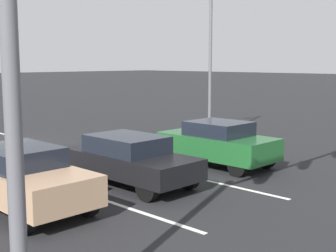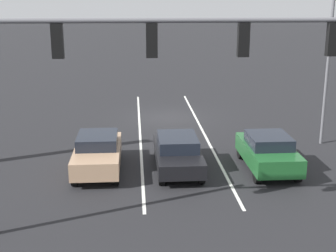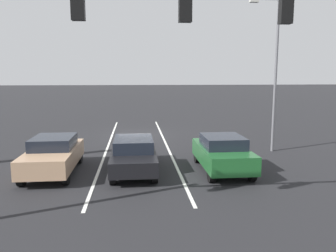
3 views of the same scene
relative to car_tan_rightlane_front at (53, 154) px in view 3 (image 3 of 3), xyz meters
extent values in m
plane|color=black|center=(-3.49, -8.64, -0.79)|extent=(240.00, 240.00, 0.00)
cube|color=silver|center=(-5.18, -5.20, -0.78)|extent=(0.12, 18.88, 0.01)
cube|color=silver|center=(-1.81, -5.20, -0.78)|extent=(0.12, 18.88, 0.01)
cube|color=tan|center=(0.00, 0.04, -0.10)|extent=(1.84, 4.22, 0.70)
cube|color=black|center=(0.00, -0.14, 0.48)|extent=(1.62, 2.01, 0.47)
cube|color=red|center=(-0.64, -2.03, 0.07)|extent=(0.24, 0.06, 0.12)
cube|color=red|center=(0.64, -2.03, 0.07)|extent=(0.24, 0.06, 0.12)
cylinder|color=black|center=(-0.79, 1.57, -0.45)|extent=(0.22, 0.67, 0.67)
cylinder|color=black|center=(0.79, 1.57, -0.45)|extent=(0.22, 0.67, 0.67)
cylinder|color=black|center=(-0.79, -1.49, -0.45)|extent=(0.22, 0.67, 0.67)
cylinder|color=black|center=(0.79, -1.49, -0.45)|extent=(0.22, 0.67, 0.67)
cube|color=#1E5928|center=(-7.02, 0.40, -0.10)|extent=(1.85, 4.01, 0.72)
cube|color=black|center=(-7.02, 0.45, 0.49)|extent=(1.63, 1.92, 0.47)
cube|color=red|center=(-7.67, -1.56, 0.08)|extent=(0.24, 0.06, 0.12)
cube|color=red|center=(-6.37, -1.56, 0.08)|extent=(0.24, 0.06, 0.12)
cylinder|color=black|center=(-7.81, 1.83, -0.46)|extent=(0.22, 0.65, 0.65)
cylinder|color=black|center=(-6.22, 1.83, -0.46)|extent=(0.22, 0.65, 0.65)
cylinder|color=black|center=(-7.81, -1.03, -0.46)|extent=(0.22, 0.65, 0.65)
cylinder|color=black|center=(-6.22, -1.03, -0.46)|extent=(0.22, 0.65, 0.65)
cube|color=black|center=(-3.30, 0.10, -0.15)|extent=(1.81, 4.40, 0.58)
cube|color=black|center=(-3.30, 0.03, 0.38)|extent=(1.59, 2.18, 0.49)
cube|color=red|center=(-3.93, -2.06, -0.01)|extent=(0.24, 0.06, 0.12)
cube|color=red|center=(-2.66, -2.06, -0.01)|extent=(0.24, 0.06, 0.12)
cylinder|color=black|center=(-4.07, 1.71, -0.45)|extent=(0.22, 0.69, 0.69)
cylinder|color=black|center=(-2.52, 1.71, -0.45)|extent=(0.22, 0.69, 0.69)
cylinder|color=black|center=(-4.07, -1.50, -0.45)|extent=(0.22, 0.69, 0.69)
cylinder|color=black|center=(-2.52, -1.50, -0.45)|extent=(0.22, 0.69, 0.69)
cube|color=black|center=(-7.25, 5.24, 5.00)|extent=(0.32, 0.22, 0.95)
sphere|color=yellow|center=(-7.25, 5.08, 5.00)|extent=(0.20, 0.20, 0.20)
sphere|color=#0A3814|center=(-7.25, 5.08, 4.72)|extent=(0.20, 0.20, 0.20)
cube|color=black|center=(-4.65, 5.24, 5.00)|extent=(0.32, 0.22, 0.95)
sphere|color=yellow|center=(-4.65, 5.08, 5.00)|extent=(0.20, 0.20, 0.20)
sphere|color=#0A3814|center=(-4.65, 5.08, 4.72)|extent=(0.20, 0.20, 0.20)
cube|color=black|center=(-2.06, 5.24, 5.00)|extent=(0.32, 0.22, 0.95)
sphere|color=yellow|center=(-2.06, 5.08, 5.00)|extent=(0.20, 0.20, 0.20)
sphere|color=#0A3814|center=(-2.06, 5.08, 4.72)|extent=(0.20, 0.20, 0.20)
cylinder|color=slate|center=(-10.66, -2.93, 3.18)|extent=(0.14, 0.14, 7.94)
cube|color=beige|center=(-9.36, -2.93, 6.90)|extent=(0.44, 0.24, 0.16)
camera|label=1|loc=(5.33, 10.11, 2.73)|focal=50.00mm
camera|label=2|loc=(-1.55, 18.40, 6.18)|focal=50.00mm
camera|label=3|loc=(-3.38, 13.56, 3.22)|focal=35.00mm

